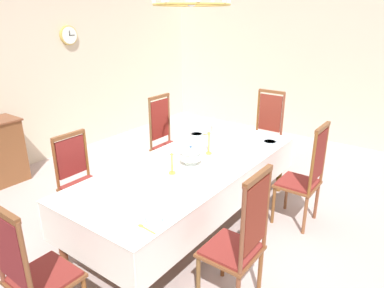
# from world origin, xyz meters

# --- Properties ---
(ground) EXTENTS (7.50, 5.75, 0.04)m
(ground) POSITION_xyz_m (0.00, 0.00, -0.02)
(ground) COLOR #BFABA7
(back_wall) EXTENTS (7.50, 0.08, 3.01)m
(back_wall) POSITION_xyz_m (0.00, 2.92, 1.50)
(back_wall) COLOR beige
(back_wall) RESTS_ON ground
(right_wall) EXTENTS (0.08, 5.75, 3.01)m
(right_wall) POSITION_xyz_m (3.79, 0.00, 1.50)
(right_wall) COLOR beige
(right_wall) RESTS_ON ground
(dining_table) EXTENTS (2.85, 1.14, 0.74)m
(dining_table) POSITION_xyz_m (0.00, -0.18, 0.67)
(dining_table) COLOR brown
(dining_table) RESTS_ON ground
(tablecloth) EXTENTS (2.87, 1.16, 0.38)m
(tablecloth) POSITION_xyz_m (0.00, -0.18, 0.65)
(tablecloth) COLOR white
(tablecloth) RESTS_ON dining_table
(chair_south_a) EXTENTS (0.44, 0.42, 1.20)m
(chair_south_a) POSITION_xyz_m (-0.71, -1.16, 0.59)
(chair_south_a) COLOR brown
(chair_south_a) RESTS_ON ground
(chair_north_a) EXTENTS (0.44, 0.42, 1.05)m
(chair_north_a) POSITION_xyz_m (-0.71, 0.80, 0.55)
(chair_north_a) COLOR brown
(chair_north_a) RESTS_ON ground
(chair_south_b) EXTENTS (0.44, 0.42, 1.18)m
(chair_south_b) POSITION_xyz_m (0.75, -1.16, 0.59)
(chair_south_b) COLOR brown
(chair_south_b) RESTS_ON ground
(chair_north_b) EXTENTS (0.44, 0.42, 1.20)m
(chair_north_b) POSITION_xyz_m (0.75, 0.81, 0.60)
(chair_north_b) COLOR brown
(chair_north_b) RESTS_ON ground
(chair_head_west) EXTENTS (0.42, 0.44, 1.13)m
(chair_head_west) POSITION_xyz_m (-1.83, -0.18, 0.57)
(chair_head_west) COLOR brown
(chair_head_west) RESTS_ON ground
(chair_head_east) EXTENTS (0.42, 0.44, 1.21)m
(chair_head_east) POSITION_xyz_m (1.84, -0.18, 0.60)
(chair_head_east) COLOR brown
(chair_head_east) RESTS_ON ground
(soup_tureen) EXTENTS (0.25, 0.25, 0.20)m
(soup_tureen) POSITION_xyz_m (-0.02, -0.18, 0.84)
(soup_tureen) COLOR white
(soup_tureen) RESTS_ON tablecloth
(candlestick_west) EXTENTS (0.07, 0.07, 0.32)m
(candlestick_west) POSITION_xyz_m (-0.33, -0.18, 0.87)
(candlestick_west) COLOR gold
(candlestick_west) RESTS_ON tablecloth
(candlestick_east) EXTENTS (0.07, 0.07, 0.36)m
(candlestick_east) POSITION_xyz_m (0.33, -0.18, 0.89)
(candlestick_east) COLOR gold
(candlestick_east) RESTS_ON tablecloth
(bowl_near_left) EXTENTS (0.14, 0.14, 0.04)m
(bowl_near_left) POSITION_xyz_m (-1.08, -0.62, 0.76)
(bowl_near_left) COLOR white
(bowl_near_left) RESTS_ON tablecloth
(bowl_near_right) EXTENTS (0.16, 0.16, 0.04)m
(bowl_near_right) POSITION_xyz_m (0.74, 0.29, 0.77)
(bowl_near_right) COLOR white
(bowl_near_right) RESTS_ON tablecloth
(bowl_far_left) EXTENTS (0.17, 0.17, 0.04)m
(bowl_far_left) POSITION_xyz_m (1.03, -0.60, 0.77)
(bowl_far_left) COLOR white
(bowl_far_left) RESTS_ON tablecloth
(spoon_primary) EXTENTS (0.03, 0.18, 0.01)m
(spoon_primary) POSITION_xyz_m (-1.18, -0.60, 0.75)
(spoon_primary) COLOR gold
(spoon_primary) RESTS_ON tablecloth
(spoon_secondary) EXTENTS (0.05, 0.18, 0.01)m
(spoon_secondary) POSITION_xyz_m (0.84, 0.31, 0.75)
(spoon_secondary) COLOR gold
(spoon_secondary) RESTS_ON tablecloth
(mounted_clock) EXTENTS (0.30, 0.06, 0.30)m
(mounted_clock) POSITION_xyz_m (0.78, 2.84, 1.92)
(mounted_clock) COLOR #D1B251
(chandelier) EXTENTS (0.72, 0.72, 0.66)m
(chandelier) POSITION_xyz_m (-0.00, -0.18, 2.33)
(chandelier) COLOR gold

